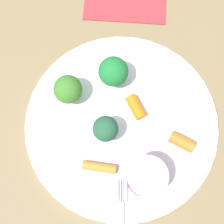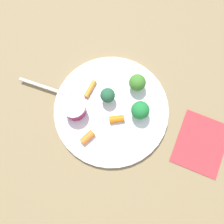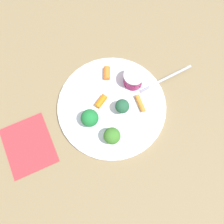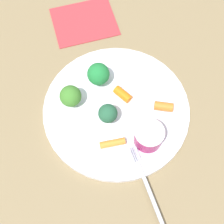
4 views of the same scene
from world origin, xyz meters
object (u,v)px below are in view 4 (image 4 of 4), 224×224
Objects in this scene: broccoli_floret_0 at (108,114)px; fork at (148,188)px; carrot_stick_0 at (113,143)px; plate at (116,110)px; napkin at (84,21)px; carrot_stick_1 at (123,94)px; broccoli_floret_1 at (71,96)px; broccoli_floret_2 at (98,74)px; carrot_stick_2 at (164,106)px; sauce_cup at (149,136)px.

fork is (-0.01, 0.15, -0.03)m from broccoli_floret_0.
plate is at bearing -119.24° from carrot_stick_0.
fork is 1.18× the size of napkin.
plate is 7.93× the size of carrot_stick_1.
broccoli_floret_1 is 0.35× the size of napkin.
fork is (0.00, 0.23, -0.03)m from broccoli_floret_2.
carrot_stick_2 is (-0.08, 0.04, 0.01)m from plate.
napkin is (-0.10, -0.19, -0.04)m from broccoli_floret_1.
broccoli_floret_0 reaches higher than carrot_stick_2.
sauce_cup is at bearing 128.08° from broccoli_floret_1.
sauce_cup is 0.07m from carrot_stick_0.
carrot_stick_2 reaches higher than fork.
napkin is at bearing -89.48° from sauce_cup.
napkin is at bearing -100.95° from broccoli_floret_2.
broccoli_floret_2 is at bearing -58.48° from carrot_stick_1.
carrot_stick_0 is at bearing -16.75° from sauce_cup.
carrot_stick_0 is 0.12m from carrot_stick_2.
broccoli_floret_1 is at bearing 62.34° from napkin.
plate is 0.04m from broccoli_floret_0.
broccoli_floret_2 reaches higher than broccoli_floret_1.
fork is (0.09, 0.13, -0.01)m from carrot_stick_2.
plate is at bearing -94.11° from fork.
carrot_stick_2 is at bearing -140.22° from sauce_cup.
broccoli_floret_2 reaches higher than carrot_stick_1.
napkin is (0.06, -0.27, -0.02)m from carrot_stick_2.
fork is at bearing 94.85° from broccoli_floret_0.
carrot_stick_1 reaches higher than napkin.
carrot_stick_0 reaches higher than napkin.
broccoli_floret_1 is 0.21m from napkin.
sauce_cup reaches higher than napkin.
carrot_stick_1 is 0.21m from napkin.
fork is at bearing 85.89° from plate.
broccoli_floret_0 reaches higher than napkin.
broccoli_floret_0 is at bearing 129.39° from broccoli_floret_1.
plate is at bearing -72.32° from sauce_cup.
broccoli_floret_2 is at bearing 79.05° from napkin.
carrot_stick_1 is at bearing 121.52° from broccoli_floret_2.
broccoli_floret_2 is 0.32× the size of fork.
broccoli_floret_0 is at bearing 79.10° from napkin.
broccoli_floret_1 is at bearing -50.61° from broccoli_floret_0.
carrot_stick_2 is at bearing 156.44° from plate.
napkin is (-0.03, -0.16, -0.04)m from broccoli_floret_2.
napkin is (-0.02, -0.23, -0.00)m from plate.
fork is (-0.06, 0.21, -0.03)m from broccoli_floret_1.
plate is 2.05× the size of napkin.
plate is 0.09m from carrot_stick_2.
carrot_stick_0 is at bearing 76.26° from broccoli_floret_0.
broccoli_floret_1 is (0.05, -0.06, 0.00)m from broccoli_floret_0.
plate is at bearing 84.19° from napkin.
broccoli_floret_0 reaches higher than carrot_stick_0.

